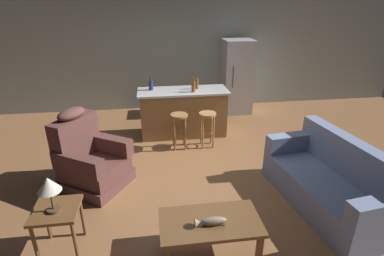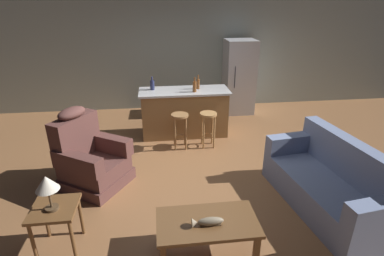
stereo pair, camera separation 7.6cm
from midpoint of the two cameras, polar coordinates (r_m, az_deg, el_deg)
The scene contains 15 objects.
ground_plane at distance 5.15m, azimuth -0.34°, elevation -7.22°, with size 12.00×12.00×0.00m.
back_wall at distance 7.66m, azimuth -3.59°, elevation 13.39°, with size 12.00×0.05×2.60m.
coffee_table at distance 3.43m, azimuth 2.80°, elevation -17.94°, with size 1.10×0.60×0.42m.
fish_figurine at distance 3.31m, azimuth 2.87°, elevation -17.36°, with size 0.34×0.10×0.10m.
couch at distance 4.49m, azimuth 24.37°, elevation -9.53°, with size 1.08×1.99×0.94m.
recliner_near_lamp at distance 4.74m, azimuth -19.30°, elevation -5.72°, with size 1.16×1.16×1.20m.
end_table at distance 3.69m, azimuth -24.86°, elevation -15.00°, with size 0.48×0.48×0.56m.
table_lamp at distance 3.45m, azimuth -26.22°, elevation -9.92°, with size 0.24×0.24×0.41m.
kitchen_island at distance 6.16m, azimuth -2.03°, elevation 2.99°, with size 1.80×0.70×0.95m.
bar_stool_left at distance 5.57m, azimuth -2.84°, elevation 0.62°, with size 0.32×0.32×0.68m.
bar_stool_right at distance 5.64m, azimuth 2.56°, elevation 0.91°, with size 0.32×0.32×0.68m.
refrigerator at distance 7.45m, azimuth 8.24°, elevation 9.60°, with size 0.70×0.69×1.76m.
bottle_tall_green at distance 6.06m, azimuth -8.20°, elevation 8.11°, with size 0.09×0.09×0.27m.
bottle_short_amber at distance 5.87m, azimuth -0.12°, elevation 7.93°, with size 0.08×0.08×0.29m.
bottle_wine_dark at distance 6.08m, azimuth 0.55°, elevation 8.46°, with size 0.06×0.06×0.28m.
Camera 1 is at (-0.63, -4.39, 2.62)m, focal length 28.00 mm.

